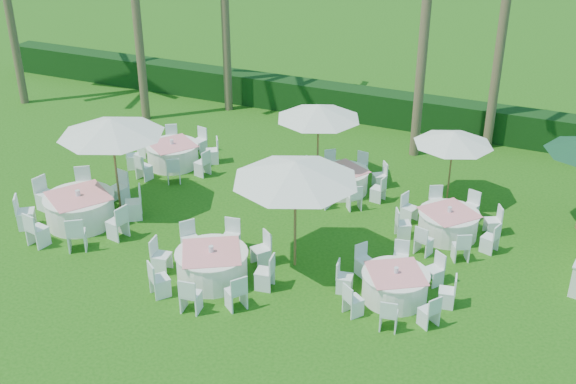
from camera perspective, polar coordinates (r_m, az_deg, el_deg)
name	(u,v)px	position (r m, az deg, el deg)	size (l,w,h in m)	color
ground	(228,283)	(18.14, -4.78, -7.17)	(120.00, 120.00, 0.00)	#1A4F0D
hedge	(374,106)	(27.86, 6.81, 6.74)	(34.00, 1.00, 1.20)	black
banquet_table_a	(80,208)	(21.29, -16.10, -1.26)	(3.46, 3.46, 1.03)	white
banquet_table_b	(212,265)	(18.09, -6.03, -5.74)	(3.19, 3.19, 0.96)	white
banquet_table_c	(395,285)	(17.52, 8.46, -7.28)	(2.84, 2.84, 0.87)	white
banquet_table_d	(173,154)	(24.30, -9.10, 2.98)	(3.04, 3.04, 0.93)	white
banquet_table_e	(342,180)	(22.34, 4.31, 0.94)	(2.84, 2.84, 0.87)	white
banquet_table_f	(448,223)	(20.34, 12.54, -2.42)	(2.88, 2.88, 0.89)	white
umbrella_a	(111,127)	(20.99, -13.82, 5.03)	(3.04, 3.04, 2.83)	brown
umbrella_b	(295,171)	(17.47, 0.59, 1.67)	(3.19, 3.19, 2.94)	brown
umbrella_c	(319,111)	(22.07, 2.43, 6.37)	(2.63, 2.63, 2.62)	brown
umbrella_d	(454,138)	(21.52, 12.96, 4.18)	(2.34, 2.34, 2.26)	brown
palm_d	(503,26)	(25.19, 16.62, 12.49)	(4.31, 4.33, 7.74)	brown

